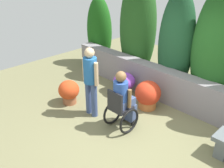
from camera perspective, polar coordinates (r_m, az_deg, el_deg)
name	(u,v)px	position (r m, az deg, el deg)	size (l,w,h in m)	color
ground_plane	(136,135)	(5.31, 5.48, -11.44)	(10.70, 10.70, 0.00)	#716F4B
stone_retaining_wall	(181,91)	(6.25, 15.47, -1.58)	(7.21, 0.37, 0.83)	gray
hedge_backdrop	(210,50)	(6.22, 21.53, 7.20)	(7.98, 1.04, 3.18)	#195215
person_in_wheelchair	(122,102)	(5.17, 2.36, -4.16)	(0.53, 0.66, 1.33)	black
person_standing_companion	(91,78)	(5.49, -4.94, 1.40)	(0.49, 0.30, 1.63)	#3A4B78
flower_pot_purple_near	(148,95)	(6.06, 8.18, -2.48)	(0.62, 0.62, 0.70)	#BA6533
flower_pot_red_accent	(69,92)	(6.30, -9.82, -1.71)	(0.52, 0.52, 0.61)	#965536
flower_pot_small_foreground	(124,83)	(6.65, 2.79, 0.32)	(0.59, 0.59, 0.60)	#B46529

